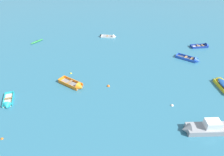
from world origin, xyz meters
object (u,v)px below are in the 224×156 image
Objects in this scene: rowboat_deep_blue_midfield_left at (204,46)px; rowboat_yellow_far_back at (222,83)px; rowboat_blue_back_row_right at (193,60)px; motor_launch_grey_near_right at (204,128)px; mooring_buoy_trailing at (108,86)px; kayak_green_cluster_outer at (37,41)px; mooring_buoy_outer_edge at (71,73)px; rowboat_turquoise_outer_left at (8,103)px; mooring_buoy_far_field at (2,139)px; mooring_buoy_between_boats_right at (172,106)px; rowboat_white_distant_center at (112,37)px; rowboat_orange_cluster_inner at (76,85)px.

rowboat_yellow_far_back is at bearing -100.89° from rowboat_deep_blue_midfield_left.
motor_launch_grey_near_right is at bearing -105.39° from rowboat_blue_back_row_right.
rowboat_deep_blue_midfield_left reaches higher than mooring_buoy_trailing.
rowboat_yellow_far_back is (32.47, -16.47, 0.25)m from kayak_green_cluster_outer.
rowboat_yellow_far_back reaches higher than mooring_buoy_trailing.
rowboat_deep_blue_midfield_left is at bearing 20.45° from mooring_buoy_outer_edge.
kayak_green_cluster_outer reaches higher than mooring_buoy_outer_edge.
rowboat_blue_back_row_right is 1.17× the size of rowboat_turquoise_outer_left.
rowboat_deep_blue_midfield_left reaches higher than mooring_buoy_far_field.
rowboat_turquoise_outer_left is 11.00× the size of mooring_buoy_outer_edge.
rowboat_blue_back_row_right is 13.93m from mooring_buoy_between_boats_right.
rowboat_blue_back_row_right is 0.81× the size of motor_launch_grey_near_right.
mooring_buoy_far_field is (-12.67, -28.20, -0.15)m from rowboat_white_distant_center.
rowboat_yellow_far_back is 22.01m from rowboat_orange_cluster_inner.
rowboat_deep_blue_midfield_left is 27.98m from rowboat_orange_cluster_inner.
mooring_buoy_between_boats_right is at bearing 14.07° from mooring_buoy_far_field.
rowboat_white_distant_center is 19.49m from rowboat_orange_cluster_inner.
rowboat_white_distant_center is at bearing 87.48° from mooring_buoy_trailing.
rowboat_blue_back_row_right is 18.27m from rowboat_white_distant_center.
mooring_buoy_between_boats_right is at bearing -28.04° from mooring_buoy_trailing.
rowboat_blue_back_row_right is at bearing 32.24° from mooring_buoy_far_field.
rowboat_white_distant_center is 24.83m from rowboat_yellow_far_back.
kayak_green_cluster_outer reaches higher than mooring_buoy_between_boats_right.
rowboat_turquoise_outer_left is (-14.30, -22.46, 0.03)m from rowboat_white_distant_center.
rowboat_deep_blue_midfield_left is 1.12× the size of rowboat_turquoise_outer_left.
rowboat_yellow_far_back reaches higher than rowboat_turquoise_outer_left.
rowboat_turquoise_outer_left is 1.25× the size of kayak_green_cluster_outer.
kayak_green_cluster_outer reaches higher than mooring_buoy_trailing.
motor_launch_grey_near_right is at bearing -36.38° from mooring_buoy_outer_edge.
rowboat_white_distant_center is 30.91m from mooring_buoy_far_field.
rowboat_orange_cluster_inner reaches higher than rowboat_turquoise_outer_left.
motor_launch_grey_near_right is 1.20× the size of rowboat_orange_cluster_inner.
kayak_green_cluster_outer is (-26.22, 25.24, -0.37)m from motor_launch_grey_near_right.
motor_launch_grey_near_right is 36.40m from kayak_green_cluster_outer.
motor_launch_grey_near_right is 11.95× the size of mooring_buoy_trailing.
rowboat_orange_cluster_inner reaches higher than kayak_green_cluster_outer.
rowboat_orange_cluster_inner is (-22.01, 0.11, -0.15)m from rowboat_yellow_far_back.
kayak_green_cluster_outer is (-35.05, 3.03, -0.05)m from rowboat_deep_blue_midfield_left.
kayak_green_cluster_outer is at bearing 125.87° from mooring_buoy_outer_edge.
rowboat_yellow_far_back reaches higher than rowboat_white_distant_center.
rowboat_blue_back_row_right is 1.46× the size of kayak_green_cluster_outer.
mooring_buoy_trailing is at bearing -145.97° from rowboat_deep_blue_midfield_left.
rowboat_blue_back_row_right is 9.63× the size of mooring_buoy_trailing.
rowboat_turquoise_outer_left is at bearing -158.39° from rowboat_blue_back_row_right.
rowboat_blue_back_row_right is 0.96× the size of rowboat_yellow_far_back.
rowboat_turquoise_outer_left is 14.03m from mooring_buoy_trailing.
rowboat_yellow_far_back is 9.68m from mooring_buoy_between_boats_right.
rowboat_deep_blue_midfield_left is 13.69m from rowboat_yellow_far_back.
rowboat_deep_blue_midfield_left is 21.05m from mooring_buoy_between_boats_right.
kayak_green_cluster_outer is at bearing 133.27° from mooring_buoy_trailing.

